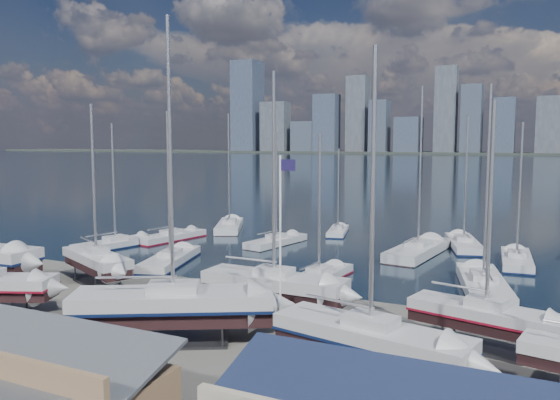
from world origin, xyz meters
The scene contains 22 objects.
ground centered at (0.00, -10.00, 0.00)m, with size 1400.00×1400.00×0.00m, color #605E59.
water centered at (0.00, 300.00, -0.15)m, with size 1400.00×600.00×0.40m, color #172936.
far_shore centered at (0.00, 560.00, 1.10)m, with size 1400.00×80.00×2.20m, color #2D332D.
skyline centered at (-7.83, 553.76, 39.09)m, with size 639.14×43.80×107.69m.
sailboat_cradle_2 centered at (-14.79, -5.14, 2.03)m, with size 9.45×6.18×15.11m.
sailboat_cradle_3 centered at (-0.78, -13.34, 2.23)m, with size 12.14×8.73×19.15m.
sailboat_cradle_4 centered at (2.39, -6.09, 2.11)m, with size 10.32×3.09×16.70m.
sailboat_cradle_5 centered at (11.38, -13.43, 2.10)m, with size 10.64×4.87×16.56m.
sailboat_cradle_6 centered at (16.28, -6.74, 1.98)m, with size 9.10×4.43×14.31m.
sailboat_moored_0 centered at (-24.57, 7.88, 0.31)m, with size 5.04×10.23×14.73m.
sailboat_moored_1 centered at (-21.72, 14.50, 0.31)m, with size 4.38×9.96×14.41m.
sailboat_moored_2 centered at (-19.45, 24.58, 0.32)m, with size 7.50×11.23×16.57m.
sailboat_moored_3 centered at (-13.76, 3.63, 0.31)m, with size 5.68×10.86×15.64m.
sailboat_moored_4 centered at (-8.74, 17.24, 0.32)m, with size 4.27×9.54×13.92m.
sailboat_moored_5 centered at (-4.79, 27.63, 0.31)m, with size 3.92×8.12×11.71m.
sailboat_moored_6 centered at (1.91, 3.74, 0.31)m, with size 3.45×9.16×13.37m.
sailboat_moored_7 centered at (7.44, 18.39, 0.33)m, with size 4.97×12.64×18.59m.
sailboat_moored_8 centered at (11.29, 24.73, 0.31)m, with size 5.64×10.87×15.65m.
sailboat_moored_9 centered at (15.01, 6.56, 0.32)m, with size 5.65×11.87×17.28m.
sailboat_moored_10 centered at (17.06, 18.16, 0.31)m, with size 3.46×9.90×14.54m.
car_c centered at (1.67, -21.31, 0.66)m, with size 2.20×4.77×1.32m, color gray.
flagpole centered at (5.31, -11.05, 6.42)m, with size 1.00×0.12×11.22m.
Camera 1 is at (18.67, -39.33, 11.93)m, focal length 35.00 mm.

